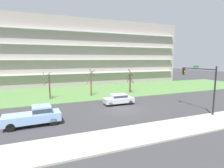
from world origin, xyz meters
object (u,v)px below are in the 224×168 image
object	(u,v)px
tree_far_left	(49,85)
tree_center	(130,82)
pickup_blue_center_left	(35,115)
traffic_signal_mast	(202,80)
sedan_silver_near_left	(119,99)
tree_left	(91,83)

from	to	relation	value
tree_far_left	tree_center	xyz separation A→B (m)	(15.11, 0.20, -0.20)
pickup_blue_center_left	traffic_signal_mast	world-z (taller)	traffic_signal_mast
tree_far_left	sedan_silver_near_left	distance (m)	11.96
traffic_signal_mast	tree_left	bearing A→B (deg)	124.74
tree_left	sedan_silver_near_left	world-z (taller)	tree_left
sedan_silver_near_left	pickup_blue_center_left	bearing A→B (deg)	23.26
tree_left	traffic_signal_mast	xyz separation A→B (m)	(10.20, -14.70, 1.58)
tree_left	sedan_silver_near_left	distance (m)	7.92
sedan_silver_near_left	traffic_signal_mast	xyz separation A→B (m)	(8.06, -7.23, 3.15)
pickup_blue_center_left	tree_far_left	bearing A→B (deg)	77.96
traffic_signal_mast	tree_center	bearing A→B (deg)	98.69
tree_left	tree_far_left	bearing A→B (deg)	-178.98
tree_left	sedan_silver_near_left	size ratio (longest dim) A/B	1.12
tree_far_left	tree_left	bearing A→B (deg)	1.02
tree_left	tree_center	xyz separation A→B (m)	(7.94, 0.07, -0.22)
tree_center	traffic_signal_mast	xyz separation A→B (m)	(2.26, -14.78, 1.80)
tree_left	tree_center	bearing A→B (deg)	0.53
tree_far_left	pickup_blue_center_left	xyz separation A→B (m)	(-1.94, -11.83, -1.41)
tree_center	traffic_signal_mast	bearing A→B (deg)	-81.31
tree_center	sedan_silver_near_left	distance (m)	9.61
sedan_silver_near_left	traffic_signal_mast	distance (m)	11.28
sedan_silver_near_left	pickup_blue_center_left	world-z (taller)	pickup_blue_center_left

